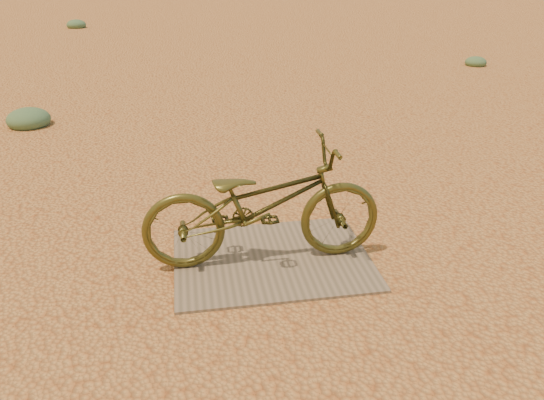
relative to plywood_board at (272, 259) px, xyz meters
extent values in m
plane|color=#B98648|center=(-0.23, 0.04, -0.01)|extent=(120.00, 120.00, 0.00)
cube|color=#75624E|center=(0.00, 0.00, 0.00)|extent=(1.51, 1.16, 0.02)
imported|color=#444118|center=(-0.07, -0.01, 0.48)|extent=(1.79, 0.63, 0.94)
ellipsoid|color=#52764C|center=(-2.73, 4.09, -0.01)|extent=(0.58, 0.58, 0.32)
ellipsoid|color=#52764C|center=(5.64, 7.13, -0.01)|extent=(0.45, 0.45, 0.25)
ellipsoid|color=#52764C|center=(-3.84, 15.26, -0.01)|extent=(0.61, 0.61, 0.34)
camera|label=1|loc=(-0.59, -3.50, 2.15)|focal=35.00mm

